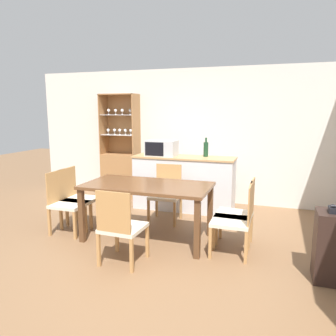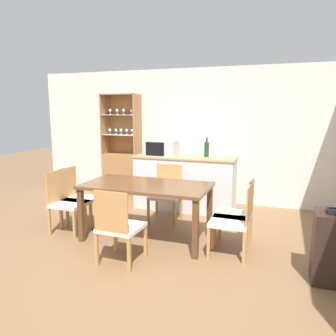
% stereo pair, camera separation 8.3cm
% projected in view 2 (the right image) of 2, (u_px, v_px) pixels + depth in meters
% --- Properties ---
extents(ground_plane, '(18.00, 18.00, 0.00)m').
position_uv_depth(ground_plane, '(142.00, 252.00, 4.12)').
color(ground_plane, brown).
extents(wall_back, '(6.80, 0.06, 2.55)m').
position_uv_depth(wall_back, '(197.00, 136.00, 6.34)').
color(wall_back, silver).
rests_on(wall_back, ground_plane).
extents(kitchen_counter, '(1.80, 0.56, 0.96)m').
position_uv_depth(kitchen_counter, '(184.00, 183.00, 5.84)').
color(kitchen_counter, silver).
rests_on(kitchen_counter, ground_plane).
extents(display_cabinet, '(0.74, 0.39, 2.08)m').
position_uv_depth(display_cabinet, '(122.00, 167.00, 6.75)').
color(display_cabinet, '#A37042').
rests_on(display_cabinet, ground_plane).
extents(dining_table, '(1.71, 0.89, 0.78)m').
position_uv_depth(dining_table, '(146.00, 191.00, 4.46)').
color(dining_table, brown).
rests_on(dining_table, ground_plane).
extents(dining_chair_side_left_far, '(0.46, 0.46, 0.90)m').
position_uv_depth(dining_chair_side_left_far, '(78.00, 197.00, 5.02)').
color(dining_chair_side_left_far, beige).
rests_on(dining_chair_side_left_far, ground_plane).
extents(dining_chair_head_near, '(0.47, 0.47, 0.90)m').
position_uv_depth(dining_chair_head_near, '(119.00, 227.00, 3.76)').
color(dining_chair_head_near, beige).
rests_on(dining_chair_head_near, ground_plane).
extents(dining_chair_side_right_near, '(0.46, 0.46, 0.90)m').
position_uv_depth(dining_chair_side_right_near, '(234.00, 220.00, 3.97)').
color(dining_chair_side_right_near, beige).
rests_on(dining_chair_side_right_near, ground_plane).
extents(dining_chair_side_right_far, '(0.48, 0.48, 0.90)m').
position_uv_depth(dining_chair_side_right_far, '(237.00, 214.00, 4.22)').
color(dining_chair_side_right_far, beige).
rests_on(dining_chair_side_right_far, ground_plane).
extents(dining_chair_side_left_near, '(0.46, 0.46, 0.90)m').
position_uv_depth(dining_chair_side_left_near, '(67.00, 202.00, 4.77)').
color(dining_chair_side_left_near, beige).
rests_on(dining_chair_side_left_near, ground_plane).
extents(dining_chair_head_far, '(0.48, 0.48, 0.90)m').
position_uv_depth(dining_chair_head_far, '(166.00, 194.00, 5.24)').
color(dining_chair_head_far, beige).
rests_on(dining_chair_head_far, ground_plane).
extents(microwave, '(0.53, 0.36, 0.28)m').
position_uv_depth(microwave, '(162.00, 148.00, 5.84)').
color(microwave, '#B7BABF').
rests_on(microwave, kitchen_counter).
extents(wine_bottle, '(0.08, 0.08, 0.33)m').
position_uv_depth(wine_bottle, '(207.00, 149.00, 5.71)').
color(wine_bottle, '#193D23').
rests_on(wine_bottle, kitchen_counter).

